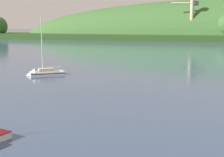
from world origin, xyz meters
name	(u,v)px	position (x,y,z in m)	size (l,w,h in m)	color
dockside_crane	(191,21)	(-14.22, 191.51, 11.67)	(15.46, 7.18, 23.64)	#4C4C51
sailboat_midwater_white	(42,74)	(-21.69, 43.72, 0.28)	(6.71, 6.32, 11.52)	white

